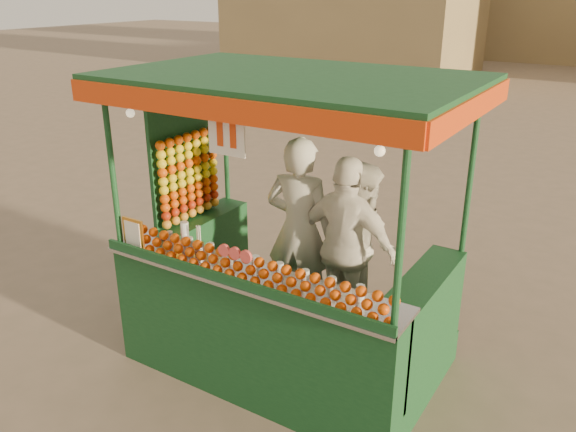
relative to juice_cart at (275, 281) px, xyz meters
The scene contains 5 objects.
ground 0.92m from the juice_cart, 122.66° to the right, with size 90.00×90.00×0.00m, color #706050.
juice_cart is the anchor object (origin of this frame).
vendor_left 0.58m from the juice_cart, 91.70° to the left, with size 0.75×0.56×1.88m.
vendor_middle 0.93m from the juice_cart, 54.10° to the left, with size 1.01×0.97×1.65m.
vendor_right 0.74m from the juice_cart, 42.12° to the left, with size 1.05×0.48×1.77m.
Camera 1 is at (2.72, -4.05, 3.52)m, focal length 36.43 mm.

